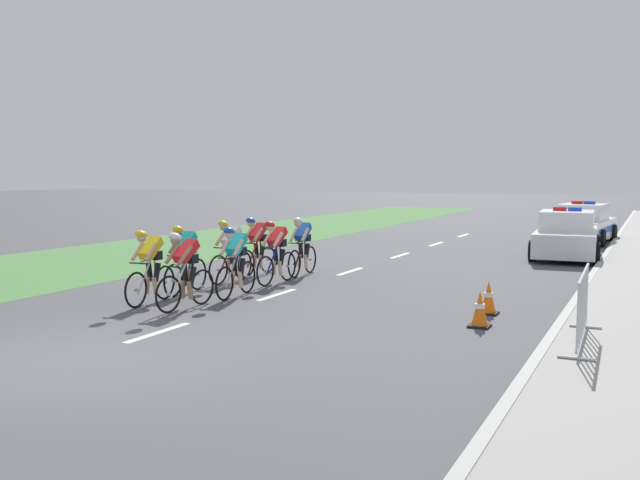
# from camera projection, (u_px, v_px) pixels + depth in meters

# --- Properties ---
(ground_plane) EXTENTS (160.00, 160.00, 0.00)m
(ground_plane) POSITION_uv_depth(u_px,v_px,m) (71.00, 361.00, 9.81)
(ground_plane) COLOR #4C4C51
(kerb_edge) EXTENTS (0.16, 60.00, 0.13)m
(kerb_edge) POSITION_uv_depth(u_px,v_px,m) (600.00, 264.00, 19.67)
(kerb_edge) COLOR #9E9E99
(kerb_edge) RESTS_ON ground
(grass_verge) EXTENTS (7.00, 60.00, 0.01)m
(grass_verge) POSITION_uv_depth(u_px,v_px,m) (197.00, 244.00, 25.86)
(grass_verge) COLOR #4C7F42
(grass_verge) RESTS_ON ground
(lane_markings_centre) EXTENTS (0.14, 25.60, 0.01)m
(lane_markings_centre) POSITION_uv_depth(u_px,v_px,m) (350.00, 271.00, 18.66)
(lane_markings_centre) COLOR white
(lane_markings_centre) RESTS_ON ground
(cyclist_lead) EXTENTS (0.44, 1.72, 1.56)m
(cyclist_lead) POSITION_uv_depth(u_px,v_px,m) (150.00, 266.00, 13.98)
(cyclist_lead) COLOR black
(cyclist_lead) RESTS_ON ground
(cyclist_second) EXTENTS (0.43, 1.72, 1.56)m
(cyclist_second) POSITION_uv_depth(u_px,v_px,m) (185.00, 269.00, 13.46)
(cyclist_second) COLOR black
(cyclist_second) RESTS_ON ground
(cyclist_third) EXTENTS (0.44, 1.72, 1.56)m
(cyclist_third) POSITION_uv_depth(u_px,v_px,m) (185.00, 258.00, 15.17)
(cyclist_third) COLOR black
(cyclist_third) RESTS_ON ground
(cyclist_fourth) EXTENTS (0.44, 1.72, 1.56)m
(cyclist_fourth) POSITION_uv_depth(u_px,v_px,m) (236.00, 261.00, 14.76)
(cyclist_fourth) COLOR black
(cyclist_fourth) RESTS_ON ground
(cyclist_fifth) EXTENTS (0.43, 1.72, 1.56)m
(cyclist_fifth) POSITION_uv_depth(u_px,v_px,m) (230.00, 250.00, 16.74)
(cyclist_fifth) COLOR black
(cyclist_fifth) RESTS_ON ground
(cyclist_sixth) EXTENTS (0.43, 1.72, 1.56)m
(cyclist_sixth) POSITION_uv_depth(u_px,v_px,m) (276.00, 251.00, 16.54)
(cyclist_sixth) COLOR black
(cyclist_sixth) RESTS_ON ground
(cyclist_seventh) EXTENTS (0.43, 1.72, 1.56)m
(cyclist_seventh) POSITION_uv_depth(u_px,v_px,m) (257.00, 245.00, 17.85)
(cyclist_seventh) COLOR black
(cyclist_seventh) RESTS_ON ground
(cyclist_eighth) EXTENTS (0.43, 1.72, 1.56)m
(cyclist_eighth) POSITION_uv_depth(u_px,v_px,m) (302.00, 246.00, 17.84)
(cyclist_eighth) COLOR black
(cyclist_eighth) RESTS_ON ground
(police_car_nearest) EXTENTS (2.22, 4.51, 1.59)m
(police_car_nearest) POSITION_uv_depth(u_px,v_px,m) (566.00, 236.00, 21.65)
(police_car_nearest) COLOR white
(police_car_nearest) RESTS_ON ground
(police_car_second) EXTENTS (2.28, 4.54, 1.59)m
(police_car_second) POSITION_uv_depth(u_px,v_px,m) (583.00, 225.00, 26.33)
(police_car_second) COLOR white
(police_car_second) RESTS_ON ground
(crowd_barrier_front) EXTENTS (0.58, 2.32, 1.07)m
(crowd_barrier_front) POSITION_uv_depth(u_px,v_px,m) (583.00, 308.00, 10.32)
(crowd_barrier_front) COLOR #B7BABF
(crowd_barrier_front) RESTS_ON sidewalk_slab
(traffic_cone_near) EXTENTS (0.36, 0.36, 0.64)m
(traffic_cone_near) POSITION_uv_depth(u_px,v_px,m) (489.00, 298.00, 13.01)
(traffic_cone_near) COLOR black
(traffic_cone_near) RESTS_ON ground
(traffic_cone_mid) EXTENTS (0.36, 0.36, 0.64)m
(traffic_cone_mid) POSITION_uv_depth(u_px,v_px,m) (480.00, 309.00, 11.91)
(traffic_cone_mid) COLOR black
(traffic_cone_mid) RESTS_ON ground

